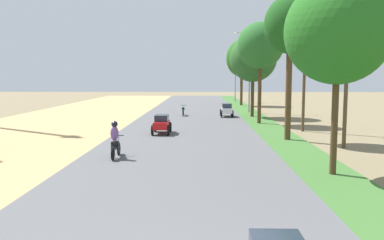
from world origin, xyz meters
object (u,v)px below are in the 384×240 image
Objects in this scene: median_tree_fourth at (253,59)px; streetlamp_near at (250,66)px; median_tree_second at (290,26)px; utility_pole_far at (347,54)px; motorbike_ahead_second at (183,110)px; streetlamp_mid at (235,73)px; motorbike_foreground_rider at (115,141)px; median_tree_fifth at (242,58)px; car_sedan_white at (227,109)px; median_tree_third at (260,46)px; car_sedan_red at (162,123)px; utility_pole_near at (305,62)px; median_tree_nearest at (338,32)px.

streetlamp_near reaches higher than median_tree_fourth.
median_tree_second is 3.77m from utility_pole_far.
motorbike_ahead_second is at bearing -148.57° from streetlamp_near.
streetlamp_mid is 3.91× the size of motorbike_foreground_rider.
median_tree_fifth is 4.53× the size of motorbike_foreground_rider.
utility_pole_far reaches higher than motorbike_ahead_second.
car_sedan_white is at bearing -170.71° from median_tree_fourth.
utility_pole_far reaches higher than median_tree_third.
median_tree_second is 1.16× the size of streetlamp_mid.
motorbike_foreground_rider is (-8.66, -23.40, -3.88)m from streetlamp_near.
median_tree_third reaches higher than car_sedan_red.
median_tree_second is 27.89m from median_tree_fifth.
median_tree_third is 7.49m from car_sedan_white.
median_tree_fourth is 0.82× the size of utility_pole_near.
streetlamp_mid is at bearing 90.08° from median_tree_nearest.
utility_pole_far reaches higher than median_tree_second.
streetlamp_near is at bearing 69.68° from motorbike_foreground_rider.
motorbike_ahead_second is at bearing 175.20° from median_tree_fourth.
utility_pole_near is (1.93, 12.24, -0.69)m from median_tree_nearest.
streetlamp_mid is (0.00, 16.91, -0.57)m from streetlamp_near.
median_tree_nearest is 0.99× the size of median_tree_fourth.
median_tree_fifth is at bearing 94.28° from utility_pole_near.
median_tree_nearest is 3.17× the size of car_sedan_red.
median_tree_fourth is 4.54m from streetlamp_near.
motorbike_ahead_second is (0.84, 11.74, -0.17)m from car_sedan_red.
median_tree_second reaches higher than motorbike_ahead_second.
utility_pole_near reaches higher than median_tree_fourth.
median_tree_nearest is 3.17× the size of car_sedan_white.
utility_pole_near reaches higher than median_tree_nearest.
car_sedan_red is 1.00× the size of car_sedan_white.
utility_pole_near is at bearing 95.00° from utility_pole_far.
median_tree_nearest is at bearing -54.52° from car_sedan_red.
utility_pole_near is at bearing 41.77° from motorbike_foreground_rider.
median_tree_fourth is at bearing 57.57° from car_sedan_red.
median_tree_nearest is at bearing -90.21° from median_tree_fifth.
car_sedan_white is (-2.78, -14.92, -5.16)m from median_tree_fifth.
median_tree_fourth is (0.12, 5.23, -0.78)m from median_tree_third.
median_tree_nearest reaches higher than motorbike_ahead_second.
median_tree_fourth is at bearing 100.04° from utility_pole_far.
median_tree_nearest is 0.78× the size of utility_pole_far.
motorbike_foreground_rider is at bearing -121.31° from median_tree_third.
median_tree_nearest is 23.58m from motorbike_ahead_second.
car_sedan_red is at bearing 164.05° from median_tree_second.
median_tree_nearest is at bearing -82.91° from car_sedan_white.
median_tree_second is 34.84m from streetlamp_mid.
median_tree_fourth is (-0.30, 21.62, -0.07)m from median_tree_nearest.
median_tree_second is 8.14m from median_tree_third.
utility_pole_far is 4.07× the size of car_sedan_red.
car_sedan_white is at bearing -13.02° from motorbike_ahead_second.
car_sedan_white is (4.78, 10.82, 0.00)m from car_sedan_red.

